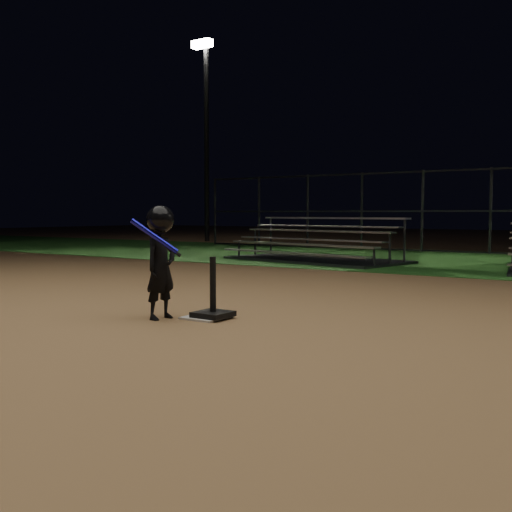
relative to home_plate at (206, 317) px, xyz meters
The scene contains 8 objects.
ground 0.01m from the home_plate, ahead, with size 80.00×80.00×0.00m, color #986F45.
grass_strip 10.00m from the home_plate, 90.00° to the left, with size 60.00×8.00×0.01m, color #1D4C18.
home_plate is the anchor object (origin of this frame).
batting_tee 0.15m from the home_plate, 10.78° to the left, with size 0.38×0.38×0.68m.
child_batter 0.84m from the home_plate, 142.44° to the right, with size 0.48×0.53×1.28m.
bleacher_left 8.49m from the home_plate, 110.41° to the left, with size 4.76×2.97×1.09m.
backstop_fence 13.06m from the home_plate, 90.00° to the left, with size 20.08×0.08×2.50m.
light_pole_left 19.79m from the home_plate, 128.77° to the left, with size 0.90×0.53×8.30m.
Camera 1 is at (4.32, -5.37, 1.19)m, focal length 43.08 mm.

